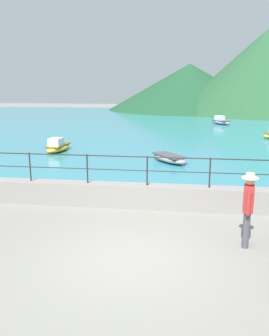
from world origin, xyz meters
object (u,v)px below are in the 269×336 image
boat_4 (169,158)px  boat_3 (58,146)px  person_walking (248,206)px  boat_2 (221,121)px

boat_4 → boat_3: bearing=162.8°
person_walking → boat_4: size_ratio=0.74×
boat_3 → boat_4: (6.21, -1.93, -0.07)m
person_walking → boat_4: person_walking is taller
boat_2 → boat_4: (-4.13, -16.96, -0.07)m
person_walking → boat_3: size_ratio=0.74×
boat_2 → boat_3: (-10.34, -15.03, 0.00)m
person_walking → boat_2: 25.57m
boat_3 → boat_4: boat_3 is taller
boat_2 → person_walking: bearing=-94.6°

